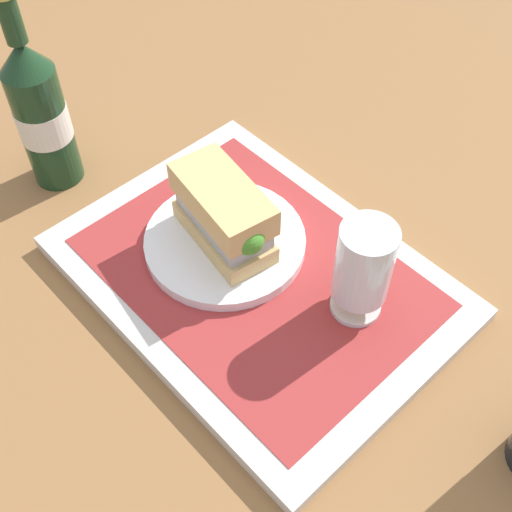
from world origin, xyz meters
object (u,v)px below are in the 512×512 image
object	(u,v)px
plate	(223,243)
sandwich	(223,216)
beer_glass	(363,269)
second_bottle	(41,113)

from	to	relation	value
plate	sandwich	distance (m)	0.05
plate	sandwich	bearing A→B (deg)	-9.09
plate	sandwich	xyz separation A→B (m)	(0.00, -0.00, 0.05)
plate	beer_glass	size ratio (longest dim) A/B	1.52
sandwich	beer_glass	size ratio (longest dim) A/B	1.11
plate	beer_glass	xyz separation A→B (m)	(0.16, 0.05, 0.06)
plate	second_bottle	xyz separation A→B (m)	(-0.26, -0.07, 0.08)
plate	second_bottle	bearing A→B (deg)	-165.73
plate	second_bottle	size ratio (longest dim) A/B	0.71
sandwich	second_bottle	size ratio (longest dim) A/B	0.52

